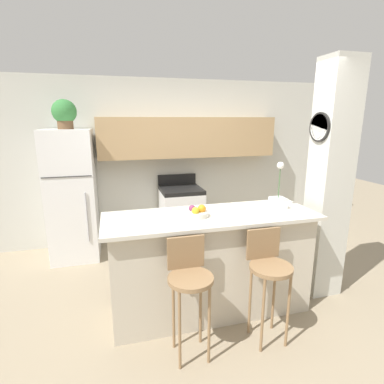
% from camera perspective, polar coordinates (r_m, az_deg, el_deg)
% --- Properties ---
extents(ground_plane, '(14.00, 14.00, 0.00)m').
position_cam_1_polar(ground_plane, '(3.38, 3.46, -21.35)').
color(ground_plane, gray).
extents(wall_back, '(5.60, 0.38, 2.55)m').
position_cam_1_polar(wall_back, '(4.82, -2.88, 7.59)').
color(wall_back, silver).
rests_on(wall_back, ground_plane).
extents(pillar_right, '(0.38, 0.32, 2.55)m').
position_cam_1_polar(pillar_right, '(3.54, 24.68, 1.69)').
color(pillar_right, silver).
rests_on(pillar_right, ground_plane).
extents(counter_bar, '(2.08, 0.71, 1.04)m').
position_cam_1_polar(counter_bar, '(3.11, 3.61, -13.40)').
color(counter_bar, beige).
rests_on(counter_bar, ground_plane).
extents(refrigerator, '(0.63, 0.72, 1.81)m').
position_cam_1_polar(refrigerator, '(4.51, -21.83, -0.57)').
color(refrigerator, white).
rests_on(refrigerator, ground_plane).
extents(stove_range, '(0.62, 0.64, 1.07)m').
position_cam_1_polar(stove_range, '(4.74, -2.06, -4.50)').
color(stove_range, white).
rests_on(stove_range, ground_plane).
extents(bar_stool_left, '(0.37, 0.37, 1.01)m').
position_cam_1_polar(bar_stool_left, '(2.52, -0.49, -16.37)').
color(bar_stool_left, olive).
rests_on(bar_stool_left, ground_plane).
extents(bar_stool_right, '(0.37, 0.37, 1.01)m').
position_cam_1_polar(bar_stool_right, '(2.76, 14.38, -13.97)').
color(bar_stool_right, olive).
rests_on(bar_stool_right, ground_plane).
extents(potted_plant_on_fridge, '(0.31, 0.31, 0.38)m').
position_cam_1_polar(potted_plant_on_fridge, '(4.39, -23.14, 13.65)').
color(potted_plant_on_fridge, brown).
rests_on(potted_plant_on_fridge, refrigerator).
extents(orchid_vase, '(0.14, 0.14, 0.48)m').
position_cam_1_polar(orchid_vase, '(3.21, 16.10, -1.09)').
color(orchid_vase, white).
rests_on(orchid_vase, counter_bar).
extents(fruit_bowl, '(0.23, 0.23, 0.12)m').
position_cam_1_polar(fruit_bowl, '(2.84, 0.91, -3.93)').
color(fruit_bowl, silver).
rests_on(fruit_bowl, counter_bar).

